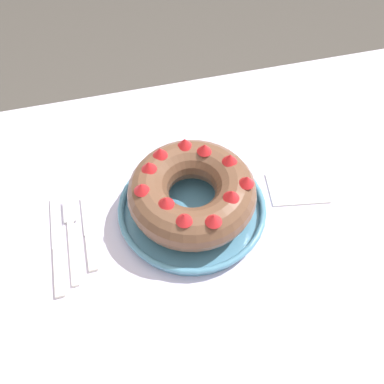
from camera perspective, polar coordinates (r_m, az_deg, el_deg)
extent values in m
plane|color=#4C4742|center=(1.43, -0.26, -21.20)|extent=(8.00, 8.00, 0.00)
cube|color=silver|center=(0.75, -0.46, -5.96)|extent=(1.50, 0.90, 0.03)
cylinder|color=brown|center=(1.49, 21.93, 5.12)|extent=(0.06, 0.06, 0.71)
cylinder|color=#518EB2|center=(0.76, 0.00, -2.73)|extent=(0.28, 0.28, 0.01)
torus|color=#518EB2|center=(0.74, 0.00, -2.10)|extent=(0.29, 0.29, 0.01)
torus|color=brown|center=(0.71, 0.00, 0.00)|extent=(0.24, 0.24, 0.08)
cone|color=red|center=(0.70, 5.80, 5.16)|extent=(0.04, 0.04, 0.02)
cone|color=red|center=(0.72, 1.91, 6.72)|extent=(0.03, 0.03, 0.02)
cone|color=red|center=(0.73, -1.11, 7.57)|extent=(0.03, 0.03, 0.02)
cone|color=red|center=(0.71, -4.88, 6.12)|extent=(0.04, 0.04, 0.02)
cone|color=red|center=(0.69, -6.59, 4.00)|extent=(0.04, 0.04, 0.02)
cone|color=red|center=(0.66, -7.70, 0.71)|extent=(0.04, 0.04, 0.02)
cone|color=red|center=(0.64, -4.01, -1.36)|extent=(0.03, 0.03, 0.02)
cone|color=red|center=(0.62, -1.19, -3.95)|extent=(0.04, 0.04, 0.02)
cone|color=red|center=(0.62, 3.33, -4.06)|extent=(0.03, 0.03, 0.02)
cone|color=red|center=(0.65, 6.06, -0.37)|extent=(0.04, 0.04, 0.02)
cone|color=red|center=(0.67, 8.24, 2.06)|extent=(0.04, 0.04, 0.02)
cube|color=white|center=(0.74, -17.68, -8.75)|extent=(0.01, 0.14, 0.01)
cube|color=silver|center=(0.80, -18.15, -2.86)|extent=(0.02, 0.05, 0.01)
cube|color=white|center=(0.73, -19.60, -11.38)|extent=(0.02, 0.10, 0.01)
cube|color=silver|center=(0.79, -19.97, -4.38)|extent=(0.02, 0.12, 0.00)
cube|color=white|center=(0.73, -15.04, -8.89)|extent=(0.02, 0.08, 0.01)
cube|color=silver|center=(0.78, -15.65, -3.49)|extent=(0.02, 0.09, 0.00)
cube|color=white|center=(0.83, 15.75, 0.59)|extent=(0.14, 0.11, 0.00)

